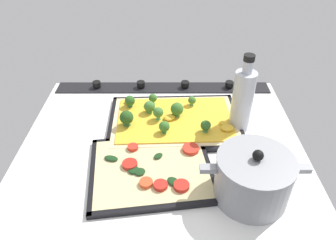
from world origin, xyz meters
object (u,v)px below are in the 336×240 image
at_px(baking_tray_front, 175,122).
at_px(baking_tray_back, 151,170).
at_px(broccoli_pizza, 171,118).
at_px(oil_bottle, 242,100).
at_px(veggie_pizza_back, 152,168).
at_px(cooking_pot, 253,178).

relative_size(baking_tray_front, baking_tray_back, 1.21).
distance_m(broccoli_pizza, oil_bottle, 0.21).
distance_m(veggie_pizza_back, cooking_pot, 0.24).
distance_m(baking_tray_front, veggie_pizza_back, 0.21).
relative_size(veggie_pizza_back, oil_bottle, 1.31).
bearing_deg(cooking_pot, veggie_pizza_back, -18.37).
xyz_separation_m(broccoli_pizza, oil_bottle, (-0.20, 0.02, 0.08)).
bearing_deg(veggie_pizza_back, baking_tray_front, -106.56).
distance_m(baking_tray_back, veggie_pizza_back, 0.01).
distance_m(broccoli_pizza, veggie_pizza_back, 0.21).
bearing_deg(veggie_pizza_back, cooking_pot, 161.63).
height_order(baking_tray_front, cooking_pot, cooking_pot).
bearing_deg(oil_bottle, cooking_pot, 85.67).
relative_size(baking_tray_front, oil_bottle, 1.73).
xyz_separation_m(baking_tray_front, baking_tray_back, (0.06, 0.20, 0.00)).
bearing_deg(oil_bottle, baking_tray_front, -5.65).
bearing_deg(oil_bottle, veggie_pizza_back, 36.30).
height_order(broccoli_pizza, oil_bottle, oil_bottle).
bearing_deg(baking_tray_front, veggie_pizza_back, 73.44).
height_order(baking_tray_front, veggie_pizza_back, veggie_pizza_back).
distance_m(baking_tray_front, cooking_pot, 0.33).
bearing_deg(broccoli_pizza, baking_tray_front, 174.34).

